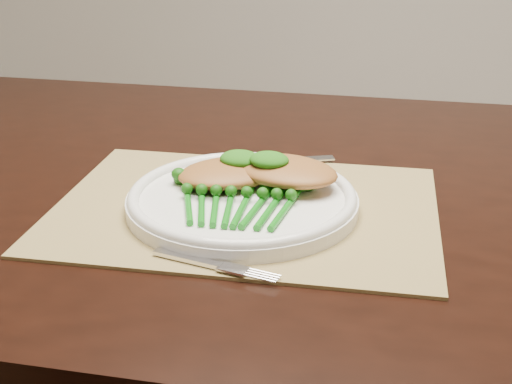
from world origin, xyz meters
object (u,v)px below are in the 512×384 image
(dinner_plate, at_px, (242,199))
(chicken_fillet_left, at_px, (231,173))
(placemat, at_px, (245,209))
(broccolini_bundle, at_px, (237,204))

(dinner_plate, distance_m, chicken_fillet_left, 0.05)
(placemat, bearing_deg, chicken_fillet_left, 126.62)
(placemat, bearing_deg, dinner_plate, -113.43)
(dinner_plate, xyz_separation_m, broccolini_bundle, (0.00, -0.03, 0.01))
(dinner_plate, bearing_deg, chicken_fillet_left, 128.28)
(chicken_fillet_left, relative_size, broccolini_bundle, 0.75)
(dinner_plate, relative_size, broccolini_bundle, 1.58)
(dinner_plate, distance_m, broccolini_bundle, 0.03)
(broccolini_bundle, bearing_deg, chicken_fillet_left, 105.78)
(chicken_fillet_left, bearing_deg, placemat, -82.95)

